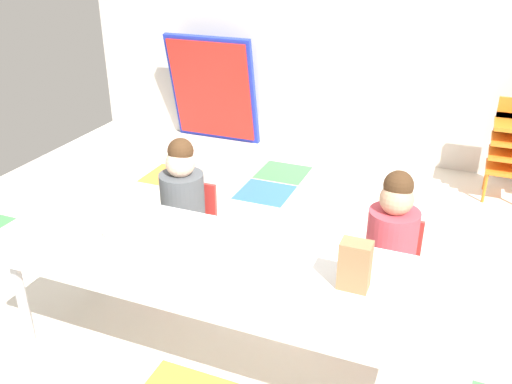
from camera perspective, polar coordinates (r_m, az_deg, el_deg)
name	(u,v)px	position (r m, az deg, el deg)	size (l,w,h in m)	color
ground_plane	(253,296)	(3.38, -0.33, -10.72)	(5.49, 4.98, 0.02)	silver
back_wall	(360,25)	(5.16, 10.74, 16.62)	(5.49, 0.10, 2.43)	beige
craft_table	(230,271)	(2.56, -2.67, -8.13)	(2.13, 0.76, 0.61)	white
seated_child_near_camera	(183,198)	(3.28, -7.54, -0.59)	(0.32, 0.32, 0.92)	red
seated_child_middle_seat	(392,237)	(2.93, 13.91, -4.58)	(0.33, 0.33, 0.92)	red
kid_chair_orange_stack	(512,144)	(4.79, 24.99, 4.52)	(0.32, 0.30, 0.80)	orange
folded_activity_table	(212,90)	(5.57, -4.53, 10.48)	(0.90, 0.29, 1.09)	#1E33BF
paper_bag_brown	(355,265)	(2.35, 10.20, -7.48)	(0.13, 0.09, 0.22)	#9E754C
paper_plate_near_edge	(115,234)	(2.84, -14.41, -4.25)	(0.18, 0.18, 0.01)	white
paper_plate_center_table	(148,261)	(2.59, -11.12, -6.99)	(0.18, 0.18, 0.01)	white
donut_powdered_on_plate	(114,230)	(2.82, -14.46, -3.86)	(0.12, 0.12, 0.04)	white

